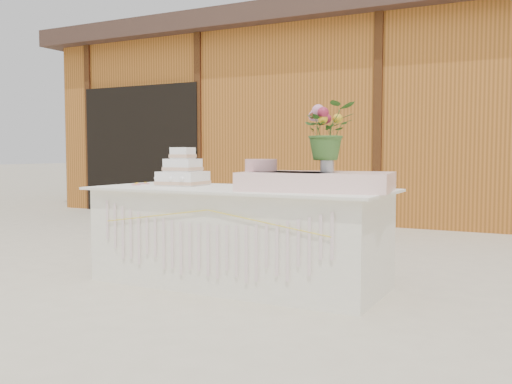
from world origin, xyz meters
TOP-DOWN VIEW (x-y plane):
  - ground at (0.00, 0.00)m, footprint 80.00×80.00m
  - barn at (-0.01, 5.99)m, footprint 12.60×4.60m
  - cake_table at (0.00, -0.00)m, footprint 2.40×1.00m
  - wedding_cake at (-0.60, 0.10)m, footprint 0.39×0.39m
  - pink_cake_stand at (0.19, 0.02)m, footprint 0.32×0.32m
  - satin_runner at (0.66, 0.00)m, footprint 1.16×0.77m
  - flower_vase at (0.74, -0.01)m, footprint 0.10×0.10m
  - bouquet at (0.74, -0.01)m, footprint 0.50×0.50m
  - loose_flowers at (-1.00, 0.06)m, footprint 0.28×0.39m

SIDE VIEW (x-z plane):
  - ground at x=0.00m, z-range 0.00..0.00m
  - cake_table at x=0.00m, z-range 0.00..0.77m
  - loose_flowers at x=-1.00m, z-range 0.77..0.79m
  - satin_runner at x=0.66m, z-range 0.77..0.91m
  - wedding_cake at x=-0.60m, z-range 0.72..1.04m
  - pink_cake_stand at x=0.19m, z-range 0.78..1.01m
  - flower_vase at x=0.74m, z-range 0.91..1.04m
  - bouquet at x=0.74m, z-range 1.04..1.46m
  - barn at x=-0.01m, z-range 0.03..3.33m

